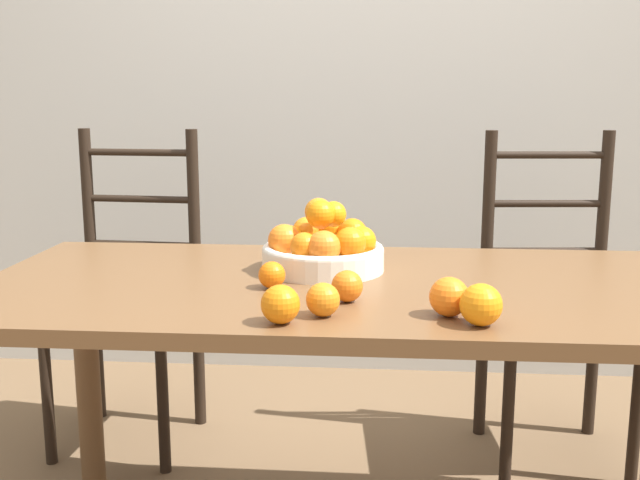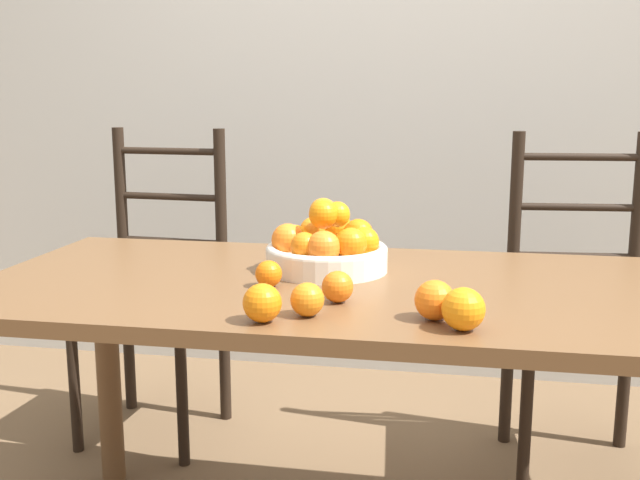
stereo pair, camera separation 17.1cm
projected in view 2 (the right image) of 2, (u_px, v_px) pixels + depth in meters
wall_back at (410, 58)px, 2.96m from camera, size 8.00×0.06×2.60m
dining_table at (363, 324)px, 1.72m from camera, size 1.77×0.81×0.74m
fruit_bowl at (327, 247)px, 1.81m from camera, size 0.30×0.30×0.18m
orange_loose_0 at (338, 287)px, 1.53m from camera, size 0.07×0.07×0.07m
orange_loose_1 at (269, 274)px, 1.66m from camera, size 0.06×0.06×0.06m
orange_loose_2 at (307, 299)px, 1.44m from camera, size 0.07×0.07×0.07m
orange_loose_3 at (262, 303)px, 1.40m from camera, size 0.07×0.07×0.07m
orange_loose_4 at (435, 300)px, 1.41m from camera, size 0.08×0.08×0.08m
orange_loose_5 at (463, 309)px, 1.35m from camera, size 0.08×0.08×0.08m
chair_left at (156, 293)px, 2.55m from camera, size 0.45×0.43×1.04m
chair_right at (580, 314)px, 2.30m from camera, size 0.45×0.43×1.04m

